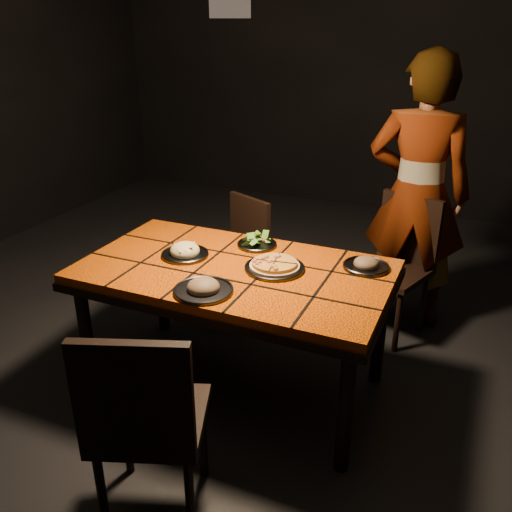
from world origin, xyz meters
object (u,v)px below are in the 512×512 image
at_px(chair_near, 144,418).
at_px(chair_far_right, 399,256).
at_px(plate_pasta, 185,252).
at_px(plate_pizza, 275,266).
at_px(dining_table, 235,281).
at_px(diner, 417,195).
at_px(chair_far_left, 240,250).

bearing_deg(chair_near, chair_far_right, -127.87).
height_order(chair_near, plate_pasta, chair_near).
bearing_deg(plate_pizza, dining_table, -163.69).
distance_m(diner, plate_pasta, 1.56).
bearing_deg(plate_pasta, dining_table, -4.46).
bearing_deg(dining_table, chair_far_left, 113.53).
bearing_deg(dining_table, plate_pasta, 175.54).
xyz_separation_m(chair_near, plate_pizza, (0.12, 1.03, 0.22)).
bearing_deg(chair_far_left, diner, 43.48).
height_order(chair_near, plate_pizza, chair_near).
height_order(plate_pizza, plate_pasta, plate_pasta).
bearing_deg(diner, chair_near, 69.96).
height_order(chair_far_right, plate_pasta, chair_far_right).
distance_m(chair_far_left, plate_pizza, 0.96).
relative_size(chair_near, chair_far_left, 1.14).
height_order(chair_far_left, plate_pasta, chair_far_left).
bearing_deg(chair_far_right, diner, 93.29).
bearing_deg(chair_near, dining_table, -105.89).
relative_size(chair_far_right, plate_pizza, 2.93).
xyz_separation_m(chair_far_left, chair_far_right, (1.04, 0.22, 0.05)).
bearing_deg(dining_table, chair_near, -85.31).
xyz_separation_m(dining_table, diner, (0.74, 1.17, 0.23)).
bearing_deg(plate_pizza, chair_far_right, 62.58).
bearing_deg(diner, chair_far_left, 16.39).
bearing_deg(plate_pizza, diner, 64.15).
xyz_separation_m(chair_far_left, plate_pizza, (0.55, -0.74, 0.29)).
relative_size(chair_far_left, plate_pizza, 2.67).
bearing_deg(plate_pizza, plate_pasta, -176.12).
xyz_separation_m(dining_table, chair_far_right, (0.69, 1.01, -0.15)).
distance_m(plate_pizza, plate_pasta, 0.51).
bearing_deg(chair_far_left, dining_table, -42.23).
bearing_deg(plate_pasta, diner, 47.54).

